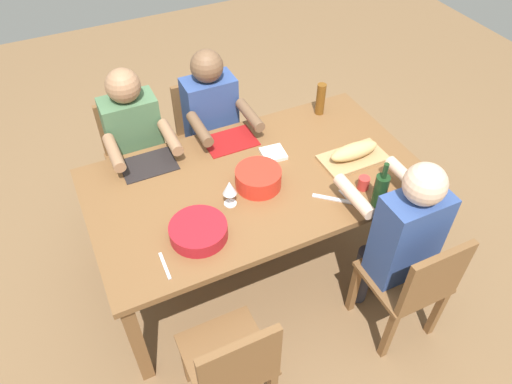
{
  "coord_description": "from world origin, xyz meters",
  "views": [
    {
      "loc": [
        0.87,
        1.84,
        2.63
      ],
      "look_at": [
        0.0,
        0.0,
        0.63
      ],
      "focal_mm": 33.67,
      "sensor_mm": 36.0,
      "label": 1
    }
  ],
  "objects_px": {
    "cutting_board": "(353,158)",
    "wine_bottle": "(380,190)",
    "chair_far_left": "(414,283)",
    "serving_bowl_pasta": "(258,177)",
    "serving_bowl_fruit": "(198,230)",
    "wine_glass": "(230,189)",
    "chair_far_right": "(233,365)",
    "cup_far_left": "(364,183)",
    "chair_near_center": "(206,132)",
    "diner_near_right": "(137,143)",
    "diner_far_left": "(401,234)",
    "diner_near_center": "(213,122)",
    "beer_bottle": "(321,99)",
    "chair_near_right": "(135,152)",
    "napkin_stack": "(273,154)",
    "bread_loaf": "(354,151)",
    "dining_table": "(256,187)"
  },
  "relations": [
    {
      "from": "cutting_board",
      "to": "wine_bottle",
      "type": "xyz_separation_m",
      "value": [
        0.09,
        0.37,
        0.1
      ]
    },
    {
      "from": "chair_far_left",
      "to": "serving_bowl_pasta",
      "type": "xyz_separation_m",
      "value": [
        0.54,
        -0.8,
        0.32
      ]
    },
    {
      "from": "serving_bowl_fruit",
      "to": "wine_bottle",
      "type": "xyz_separation_m",
      "value": [
        -0.96,
        0.2,
        0.06
      ]
    },
    {
      "from": "wine_glass",
      "to": "chair_far_left",
      "type": "bearing_deg",
      "value": 135.37
    },
    {
      "from": "chair_far_right",
      "to": "cup_far_left",
      "type": "distance_m",
      "value": 1.2
    },
    {
      "from": "chair_far_left",
      "to": "wine_glass",
      "type": "distance_m",
      "value": 1.11
    },
    {
      "from": "chair_near_center",
      "to": "cup_far_left",
      "type": "distance_m",
      "value": 1.33
    },
    {
      "from": "diner_near_right",
      "to": "diner_far_left",
      "type": "distance_m",
      "value": 1.72
    },
    {
      "from": "diner_near_center",
      "to": "chair_far_left",
      "type": "relative_size",
      "value": 1.41
    },
    {
      "from": "diner_near_center",
      "to": "beer_bottle",
      "type": "xyz_separation_m",
      "value": [
        -0.67,
        0.27,
        0.15
      ]
    },
    {
      "from": "chair_near_right",
      "to": "beer_bottle",
      "type": "height_order",
      "value": "beer_bottle"
    },
    {
      "from": "wine_bottle",
      "to": "beer_bottle",
      "type": "bearing_deg",
      "value": -99.96
    },
    {
      "from": "napkin_stack",
      "to": "bread_loaf",
      "type": "bearing_deg",
      "value": 149.99
    },
    {
      "from": "chair_near_right",
      "to": "diner_far_left",
      "type": "bearing_deg",
      "value": 124.57
    },
    {
      "from": "chair_far_left",
      "to": "diner_far_left",
      "type": "xyz_separation_m",
      "value": [
        -0.0,
        -0.18,
        0.21
      ]
    },
    {
      "from": "chair_near_center",
      "to": "wine_bottle",
      "type": "relative_size",
      "value": 2.93
    },
    {
      "from": "chair_far_right",
      "to": "wine_glass",
      "type": "relative_size",
      "value": 5.12
    },
    {
      "from": "diner_near_right",
      "to": "beer_bottle",
      "type": "distance_m",
      "value": 1.23
    },
    {
      "from": "cutting_board",
      "to": "cup_far_left",
      "type": "xyz_separation_m",
      "value": [
        0.09,
        0.23,
        0.03
      ]
    },
    {
      "from": "wine_bottle",
      "to": "dining_table",
      "type": "bearing_deg",
      "value": -42.66
    },
    {
      "from": "diner_far_left",
      "to": "cup_far_left",
      "type": "bearing_deg",
      "value": -87.09
    },
    {
      "from": "chair_near_center",
      "to": "diner_far_left",
      "type": "bearing_deg",
      "value": 109.01
    },
    {
      "from": "diner_near_center",
      "to": "cutting_board",
      "type": "bearing_deg",
      "value": 127.83
    },
    {
      "from": "diner_near_right",
      "to": "wine_glass",
      "type": "relative_size",
      "value": 7.23
    },
    {
      "from": "beer_bottle",
      "to": "cutting_board",
      "type": "bearing_deg",
      "value": 82.75
    },
    {
      "from": "serving_bowl_fruit",
      "to": "cutting_board",
      "type": "distance_m",
      "value": 1.07
    },
    {
      "from": "diner_near_right",
      "to": "serving_bowl_fruit",
      "type": "distance_m",
      "value": 0.95
    },
    {
      "from": "chair_near_center",
      "to": "chair_far_right",
      "type": "distance_m",
      "value": 1.8
    },
    {
      "from": "diner_near_right",
      "to": "serving_bowl_fruit",
      "type": "xyz_separation_m",
      "value": [
        -0.08,
        0.94,
        0.09
      ]
    },
    {
      "from": "chair_near_center",
      "to": "diner_near_center",
      "type": "xyz_separation_m",
      "value": [
        0.0,
        0.18,
        0.21
      ]
    },
    {
      "from": "chair_near_right",
      "to": "beer_bottle",
      "type": "xyz_separation_m",
      "value": [
        -1.19,
        0.45,
        0.37
      ]
    },
    {
      "from": "chair_far_right",
      "to": "chair_far_left",
      "type": "distance_m",
      "value": 1.06
    },
    {
      "from": "diner_near_center",
      "to": "serving_bowl_pasta",
      "type": "relative_size",
      "value": 4.59
    },
    {
      "from": "cup_far_left",
      "to": "chair_near_right",
      "type": "bearing_deg",
      "value": -48.86
    },
    {
      "from": "diner_near_right",
      "to": "diner_near_center",
      "type": "relative_size",
      "value": 1.0
    },
    {
      "from": "chair_far_right",
      "to": "wine_bottle",
      "type": "height_order",
      "value": "wine_bottle"
    },
    {
      "from": "diner_near_right",
      "to": "diner_near_center",
      "type": "height_order",
      "value": "same"
    },
    {
      "from": "serving_bowl_fruit",
      "to": "napkin_stack",
      "type": "xyz_separation_m",
      "value": [
        -0.64,
        -0.41,
        -0.03
      ]
    },
    {
      "from": "serving_bowl_fruit",
      "to": "cutting_board",
      "type": "height_order",
      "value": "serving_bowl_fruit"
    },
    {
      "from": "chair_far_right",
      "to": "wine_glass",
      "type": "distance_m",
      "value": 0.88
    },
    {
      "from": "diner_near_right",
      "to": "chair_far_right",
      "type": "distance_m",
      "value": 1.55
    },
    {
      "from": "serving_bowl_pasta",
      "to": "beer_bottle",
      "type": "bearing_deg",
      "value": -145.61
    },
    {
      "from": "serving_bowl_pasta",
      "to": "diner_near_center",
      "type": "bearing_deg",
      "value": -91.02
    },
    {
      "from": "chair_near_center",
      "to": "chair_far_right",
      "type": "bearing_deg",
      "value": 72.89
    },
    {
      "from": "diner_near_center",
      "to": "cutting_board",
      "type": "xyz_separation_m",
      "value": [
        -0.6,
        0.77,
        0.05
      ]
    },
    {
      "from": "dining_table",
      "to": "chair_far_left",
      "type": "relative_size",
      "value": 2.27
    },
    {
      "from": "chair_near_center",
      "to": "diner_near_right",
      "type": "bearing_deg",
      "value": 19.12
    },
    {
      "from": "chair_near_right",
      "to": "chair_far_right",
      "type": "bearing_deg",
      "value": 90.0
    },
    {
      "from": "chair_near_right",
      "to": "napkin_stack",
      "type": "xyz_separation_m",
      "value": [
        -0.71,
        0.72,
        0.27
      ]
    },
    {
      "from": "napkin_stack",
      "to": "cup_far_left",
      "type": "bearing_deg",
      "value": 124.59
    }
  ]
}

